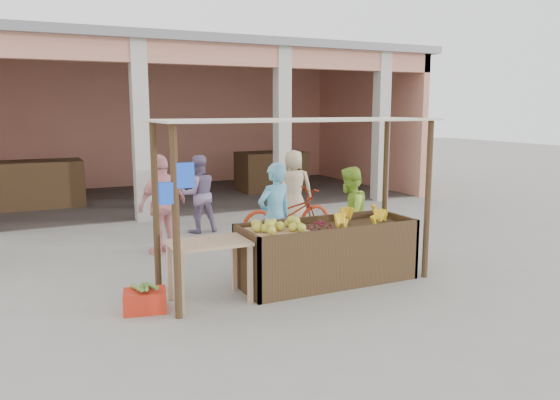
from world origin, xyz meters
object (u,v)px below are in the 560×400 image
red_crate (145,301)px  vendor_green (349,213)px  vendor_blue (275,213)px  fruit_stall (327,255)px  motorcycle (287,213)px  side_table (209,252)px

red_crate → vendor_green: (3.53, 0.79, 0.70)m
vendor_blue → fruit_stall: bearing=102.9°
fruit_stall → vendor_blue: vendor_blue is taller
vendor_blue → vendor_green: size_ratio=1.08×
fruit_stall → red_crate: 2.69m
red_crate → motorcycle: 4.25m
red_crate → motorcycle: (3.30, 2.64, 0.38)m
side_table → vendor_blue: (1.40, 0.96, 0.22)m
vendor_green → motorcycle: vendor_green is taller
vendor_green → side_table: bearing=-16.6°
red_crate → vendor_blue: size_ratio=0.29×
vendor_green → vendor_blue: bearing=-39.9°
vendor_green → motorcycle: bearing=-116.5°
side_table → vendor_blue: vendor_blue is taller
side_table → red_crate: bearing=179.5°
fruit_stall → red_crate: (-2.67, -0.05, -0.26)m
vendor_blue → vendor_green: bearing=160.6°
red_crate → motorcycle: size_ratio=0.26×
motorcycle → side_table: bearing=135.9°
fruit_stall → motorcycle: bearing=76.4°
side_table → motorcycle: (2.45, 2.66, -0.17)m
red_crate → vendor_green: bearing=24.7°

